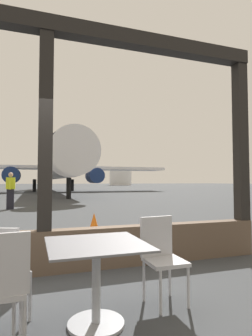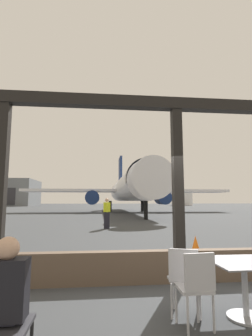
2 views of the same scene
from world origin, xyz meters
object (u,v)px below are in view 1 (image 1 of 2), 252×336
dining_table (96,273)px  ground_crew_worker (10,190)px  cafe_chair_aisle_left (0,270)px  fuel_storage_tank (121,178)px  traffic_cone (94,225)px  cafe_chair_window_right (161,252)px  airplane (56,165)px  cafe_chair_window_left (0,283)px

dining_table → ground_crew_worker: size_ratio=0.51×
cafe_chair_aisle_left → fuel_storage_tank: bearing=71.9°
traffic_cone → fuel_storage_tank: (26.46, 82.06, 2.31)m
dining_table → cafe_chair_window_right: cafe_chair_window_right is taller
cafe_chair_aisle_left → traffic_cone: size_ratio=1.66×
ground_crew_worker → fuel_storage_tank: fuel_storage_tank is taller
dining_table → airplane: size_ratio=0.03×
cafe_chair_window_left → cafe_chair_aisle_left: cafe_chair_window_left is taller
airplane → fuel_storage_tank: size_ratio=4.51×
dining_table → cafe_chair_aisle_left: 0.84m
cafe_chair_window_left → cafe_chair_window_right: bearing=18.5°
dining_table → airplane: (1.95, 31.56, 2.84)m
ground_crew_worker → traffic_cone: bearing=-72.2°
dining_table → fuel_storage_tank: size_ratio=0.12×
fuel_storage_tank → cafe_chair_aisle_left: bearing=-108.1°
traffic_cone → cafe_chair_aisle_left: bearing=-113.0°
cafe_chair_window_left → traffic_cone: 4.57m
dining_table → traffic_cone: bearing=78.3°
dining_table → traffic_cone: 4.10m
cafe_chair_window_left → cafe_chair_window_right: (1.57, 0.52, -0.02)m
dining_table → ground_crew_worker: ground_crew_worker is taller
ground_crew_worker → traffic_cone: (2.41, -7.50, -0.64)m
ground_crew_worker → dining_table: bearing=-82.2°
cafe_chair_window_right → airplane: (1.17, 31.29, 2.77)m
cafe_chair_window_right → dining_table: bearing=-161.6°
cafe_chair_aisle_left → traffic_cone: cafe_chair_aisle_left is taller
cafe_chair_window_right → cafe_chair_aisle_left: bearing=-174.2°
traffic_cone → fuel_storage_tank: 86.25m
cafe_chair_aisle_left → fuel_storage_tank: 90.47m
cafe_chair_window_right → cafe_chair_window_left: bearing=-161.5°
ground_crew_worker → cafe_chair_window_right: bearing=-78.1°
dining_table → fuel_storage_tank: bearing=72.4°
traffic_cone → cafe_chair_window_left: bearing=-110.7°
cafe_chair_window_right → cafe_chair_aisle_left: cafe_chair_aisle_left is taller
ground_crew_worker → traffic_cone: size_ratio=3.12×
airplane → traffic_cone: size_ratio=59.67×
ground_crew_worker → fuel_storage_tank: 79.97m
cafe_chair_window_right → airplane: bearing=87.9°
traffic_cone → fuel_storage_tank: fuel_storage_tank is taller
cafe_chair_window_right → traffic_cone: bearing=89.4°
cafe_chair_window_left → ground_crew_worker: ground_crew_worker is taller
airplane → ground_crew_worker: bearing=-100.0°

